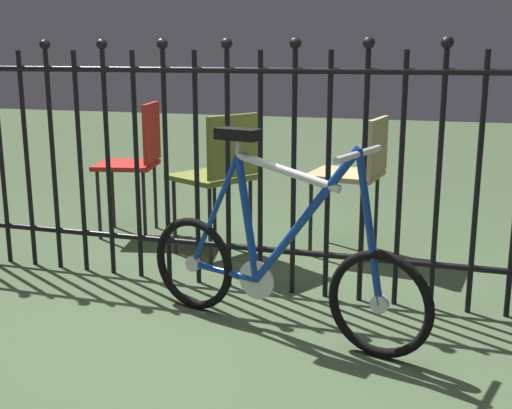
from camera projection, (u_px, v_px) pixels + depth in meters
ground_plane at (218, 330)px, 2.88m from camera, size 20.00×20.00×0.00m
iron_fence at (241, 161)px, 3.26m from camera, size 4.52×0.07×1.35m
bicycle at (278, 263)px, 2.81m from camera, size 1.36×0.50×0.89m
chair_olive at (221, 169)px, 3.82m from camera, size 0.55×0.55×0.87m
chair_red at (137, 155)px, 4.31m from camera, size 0.46×0.46×0.90m
chair_tan at (357, 168)px, 3.87m from camera, size 0.45×0.45×0.84m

